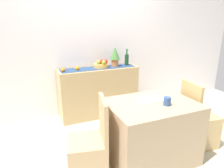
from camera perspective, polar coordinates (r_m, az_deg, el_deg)
ground_plane at (r=3.04m, az=1.93°, el=-15.57°), size 6.40×6.40×0.02m
room_wall_rear at (r=3.67m, az=-5.86°, el=12.66°), size 6.40×0.06×2.70m
sideboard_console at (r=3.63m, az=-3.76°, el=-2.20°), size 1.37×0.42×0.87m
table_runner at (r=3.50m, az=-3.90°, el=4.54°), size 1.29×0.32×0.01m
fruit_bowl at (r=3.51m, az=-3.09°, el=5.16°), size 0.26×0.26×0.06m
apple_left at (r=3.52m, az=-1.88°, el=6.33°), size 0.08×0.08×0.08m
apple_rear at (r=3.49m, az=-3.81°, el=6.13°), size 0.07×0.07×0.07m
apple_right at (r=3.44m, az=-2.30°, el=6.06°), size 0.08×0.08×0.08m
apple_upper at (r=3.55m, az=-3.06°, el=6.43°), size 0.08×0.08×0.08m
wine_bottle at (r=3.70m, az=4.14°, el=6.88°), size 0.07×0.07×0.30m
potted_plant at (r=3.58m, az=0.85°, el=7.96°), size 0.17×0.17×0.34m
orange_loose_mid at (r=3.30m, az=-13.61°, el=3.83°), size 0.07×0.07×0.07m
orange_loose_end at (r=3.37m, az=-9.69°, el=4.36°), size 0.07×0.07×0.07m
dining_table at (r=2.55m, az=10.64°, el=-12.92°), size 1.01×0.75×0.74m
open_book at (r=2.46m, az=11.24°, el=-4.27°), size 0.29×0.23×0.02m
coffee_cup at (r=2.34m, az=15.18°, el=-4.67°), size 0.08×0.08×0.09m
chair_near_window at (r=2.32m, az=-6.51°, el=-19.11°), size 0.48×0.48×0.90m
chair_by_corner at (r=3.05m, az=22.89°, el=-10.92°), size 0.45×0.45×0.90m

